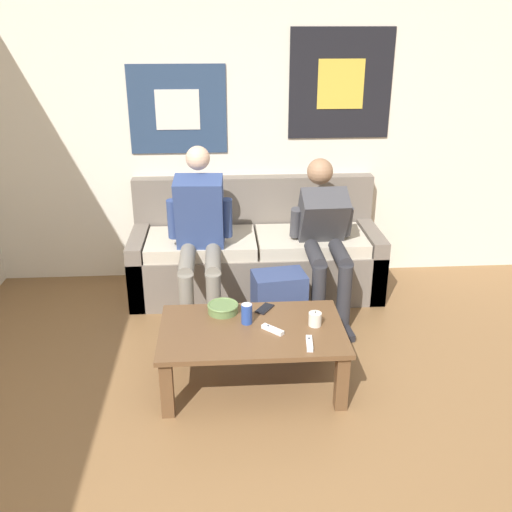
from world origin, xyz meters
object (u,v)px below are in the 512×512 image
(couch, at_px, (256,255))
(drink_can_blue, at_px, (247,314))
(backpack, at_px, (279,304))
(game_controller_near_left, at_px, (309,343))
(game_controller_near_right, at_px, (273,330))
(coffee_table, at_px, (252,337))
(person_seated_teen, at_px, (324,232))
(cell_phone, at_px, (265,309))
(ceramic_bowl, at_px, (223,308))
(pillar_candle, at_px, (315,319))
(person_seated_adult, at_px, (200,232))

(couch, distance_m, drink_can_blue, 1.25)
(backpack, height_order, game_controller_near_left, backpack)
(game_controller_near_left, bearing_deg, game_controller_near_right, 139.10)
(coffee_table, height_order, game_controller_near_right, game_controller_near_right)
(couch, height_order, game_controller_near_right, couch)
(person_seated_teen, xyz_separation_m, cell_phone, (-0.49, -0.74, -0.22))
(game_controller_near_right, bearing_deg, backpack, 80.55)
(couch, xyz_separation_m, ceramic_bowl, (-0.27, -1.09, 0.12))
(drink_can_blue, bearing_deg, pillar_candle, -7.58)
(pillar_candle, bearing_deg, person_seated_adult, 127.73)
(coffee_table, distance_m, ceramic_bowl, 0.28)
(pillar_candle, bearing_deg, drink_can_blue, 172.42)
(game_controller_near_right, bearing_deg, person_seated_teen, 65.08)
(game_controller_near_left, distance_m, game_controller_near_right, 0.25)
(coffee_table, xyz_separation_m, game_controller_near_right, (0.12, -0.04, 0.07))
(coffee_table, distance_m, drink_can_blue, 0.14)
(person_seated_adult, xyz_separation_m, pillar_candle, (0.69, -0.89, -0.23))
(cell_phone, bearing_deg, person_seated_adult, 121.25)
(couch, distance_m, backpack, 0.71)
(ceramic_bowl, height_order, pillar_candle, pillar_candle)
(couch, height_order, coffee_table, couch)
(person_seated_adult, bearing_deg, drink_can_blue, -70.69)
(ceramic_bowl, bearing_deg, game_controller_near_left, -41.43)
(drink_can_blue, distance_m, game_controller_near_right, 0.18)
(drink_can_blue, height_order, cell_phone, drink_can_blue)
(pillar_candle, bearing_deg, game_controller_near_left, -106.62)
(backpack, xyz_separation_m, pillar_candle, (0.15, -0.60, 0.21))
(person_seated_teen, bearing_deg, person_seated_adult, -175.65)
(cell_phone, bearing_deg, game_controller_near_left, -63.93)
(backpack, bearing_deg, person_seated_teen, 44.84)
(backpack, bearing_deg, game_controller_near_left, -84.38)
(game_controller_near_left, xyz_separation_m, game_controller_near_right, (-0.19, 0.16, 0.00))
(couch, distance_m, game_controller_near_left, 1.53)
(coffee_table, bearing_deg, ceramic_bowl, 128.46)
(person_seated_teen, height_order, ceramic_bowl, person_seated_teen)
(person_seated_adult, height_order, game_controller_near_left, person_seated_adult)
(couch, bearing_deg, backpack, -80.34)
(couch, relative_size, drink_can_blue, 15.66)
(person_seated_teen, xyz_separation_m, backpack, (-0.36, -0.36, -0.39))
(person_seated_teen, xyz_separation_m, game_controller_near_right, (-0.47, -1.01, -0.21))
(pillar_candle, bearing_deg, backpack, 103.75)
(game_controller_near_left, bearing_deg, person_seated_adult, 119.28)
(coffee_table, xyz_separation_m, cell_phone, (0.09, 0.23, 0.07))
(couch, relative_size, ceramic_bowl, 10.11)
(coffee_table, height_order, person_seated_adult, person_seated_adult)
(backpack, height_order, cell_phone, backpack)
(ceramic_bowl, relative_size, pillar_candle, 2.06)
(person_seated_adult, bearing_deg, game_controller_near_left, -60.72)
(ceramic_bowl, xyz_separation_m, game_controller_near_right, (0.28, -0.25, -0.02))
(cell_phone, bearing_deg, ceramic_bowl, -175.77)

